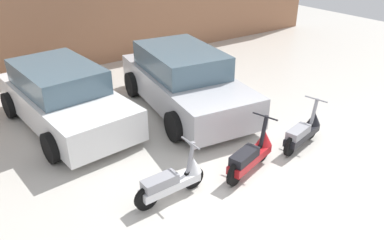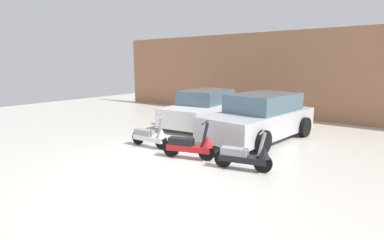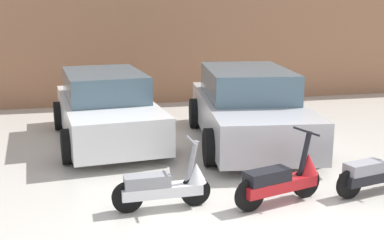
% 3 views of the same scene
% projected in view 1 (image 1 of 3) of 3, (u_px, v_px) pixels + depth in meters
% --- Properties ---
extents(ground_plane, '(28.00, 28.00, 0.00)m').
position_uv_depth(ground_plane, '(279.00, 200.00, 6.27)').
color(ground_plane, beige).
extents(wall_back, '(19.60, 0.12, 3.84)m').
position_uv_depth(wall_back, '(85.00, 6.00, 11.47)').
color(wall_back, '#9E6B4C').
rests_on(wall_back, ground_plane).
extents(scooter_front_left, '(1.35, 0.49, 0.94)m').
position_uv_depth(scooter_front_left, '(173.00, 180.00, 6.22)').
color(scooter_front_left, black).
rests_on(scooter_front_left, ground_plane).
extents(scooter_front_right, '(1.39, 0.67, 1.00)m').
position_uv_depth(scooter_front_right, '(252.00, 154.00, 6.89)').
color(scooter_front_right, black).
rests_on(scooter_front_right, ground_plane).
extents(scooter_front_center, '(1.34, 0.59, 0.95)m').
position_uv_depth(scooter_front_center, '(304.00, 131.00, 7.71)').
color(scooter_front_center, black).
rests_on(scooter_front_center, ground_plane).
extents(car_rear_left, '(2.28, 4.21, 1.38)m').
position_uv_depth(car_rear_left, '(64.00, 97.00, 8.43)').
color(car_rear_left, white).
rests_on(car_rear_left, ground_plane).
extents(car_rear_center, '(2.49, 4.50, 1.46)m').
position_uv_depth(car_rear_center, '(184.00, 81.00, 9.23)').
color(car_rear_center, '#B7B7BC').
rests_on(car_rear_center, ground_plane).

